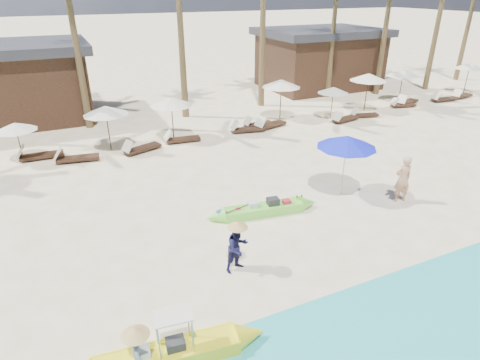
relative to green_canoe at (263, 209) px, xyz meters
name	(u,v)px	position (x,y,z in m)	size (l,w,h in m)	color
ground	(260,249)	(-1.03, -1.78, -0.19)	(240.00, 240.00, 0.00)	#FDE4BB
green_canoe	(263,209)	(0.00, 0.00, 0.00)	(4.45, 0.96, 0.57)	#6AD340
yellow_canoe	(167,355)	(-4.61, -4.54, 0.01)	(4.82, 0.96, 1.25)	yellow
tourist	(403,179)	(4.97, -1.21, 0.69)	(0.64, 0.42, 1.76)	tan
vendor_green	(238,248)	(-2.02, -2.35, 0.52)	(0.69, 0.54, 1.43)	#141437
vendor_yellow	(138,350)	(-5.17, -4.58, 0.46)	(0.61, 0.35, 0.94)	gray
blue_umbrella	(347,142)	(3.39, 0.14, 1.90)	(2.15, 2.15, 2.31)	#99999E
resort_parasol_4	(15,127)	(-7.62, 8.56, 1.45)	(1.76, 1.76, 1.81)	#3A2518
lounger_4_left	(38,155)	(-7.01, 8.59, 0.03)	(1.96, 0.64, 0.66)	#3A2518
lounger_4_right	(74,157)	(-5.53, 7.60, 0.02)	(1.95, 0.87, 0.64)	#3A2518
resort_parasol_5	(105,110)	(-3.83, 8.47, 1.74)	(2.08, 2.08, 2.15)	#3A2518
lounger_5_left	(140,148)	(-2.61, 7.55, 0.02)	(1.94, 1.17, 0.63)	#3A2518
resort_parasol_6	(171,102)	(-0.66, 8.66, 1.76)	(2.10, 2.10, 2.17)	#3A2518
lounger_6_left	(180,138)	(-0.49, 8.04, 0.01)	(1.83, 0.74, 0.61)	#3A2518
lounger_6_right	(246,129)	(3.18, 8.07, 0.01)	(1.86, 0.90, 0.61)	#3A2518
resort_parasol_7	(281,83)	(6.08, 9.48, 1.89)	(2.24, 2.24, 2.31)	#3A2518
lounger_7_left	(257,123)	(4.14, 8.68, 0.00)	(1.73, 0.62, 0.58)	#3A2518
lounger_7_right	(269,124)	(4.65, 8.19, 0.03)	(2.03, 1.09, 0.66)	#3A2518
resort_parasol_8	(333,90)	(8.88, 8.31, 1.49)	(1.81, 1.81, 1.86)	#3A2518
lounger_8_left	(344,118)	(9.15, 7.38, 0.01)	(1.88, 0.90, 0.61)	#3A2518
resort_parasol_9	(369,77)	(11.76, 8.73, 1.91)	(2.27, 2.27, 2.33)	#3A2518
lounger_9_left	(363,114)	(10.76, 7.64, 0.00)	(1.72, 0.89, 0.56)	#3A2518
lounger_9_right	(402,104)	(14.51, 8.34, 0.00)	(1.74, 0.85, 0.57)	#3A2518
resort_parasol_10	(403,73)	(15.38, 9.51, 1.77)	(2.11, 2.11, 2.17)	#3A2518
lounger_10_left	(406,101)	(15.26, 8.70, 0.03)	(2.03, 1.11, 0.66)	#3A2518
lounger_10_right	(443,98)	(18.17, 8.30, 0.02)	(1.93, 0.76, 0.64)	#3A2518
resort_parasol_11	(470,66)	(21.61, 9.40, 1.77)	(2.11, 2.11, 2.18)	#3A2518
lounger_11_left	(461,95)	(20.11, 8.41, 0.01)	(1.88, 0.84, 0.61)	#3A2518
pavilion_east	(319,58)	(12.97, 15.72, 2.00)	(8.80, 6.60, 4.30)	#3A2518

